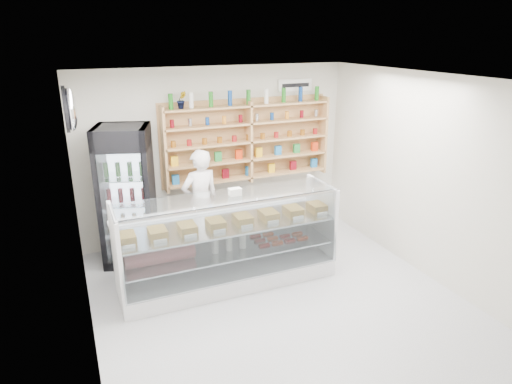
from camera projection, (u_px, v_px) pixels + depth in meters
name	position (u px, v px, depth m)	size (l,w,h in m)	color
room	(285.00, 203.00, 5.32)	(5.00, 5.00, 5.00)	silver
display_counter	(228.00, 258.00, 6.25)	(2.94, 0.88, 1.28)	white
shop_worker	(201.00, 202.00, 6.99)	(0.60, 0.40, 1.65)	white
drinks_cooler	(127.00, 196.00, 6.64)	(0.92, 0.91, 2.06)	black
wall_shelving	(249.00, 141.00, 7.48)	(2.84, 0.28, 1.33)	tan
potted_plant	(182.00, 100.00, 6.83)	(0.15, 0.12, 0.27)	#1E6626
security_mirror	(70.00, 109.00, 5.21)	(0.15, 0.50, 0.50)	silver
wall_sign	(295.00, 85.00, 7.64)	(0.62, 0.03, 0.20)	white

